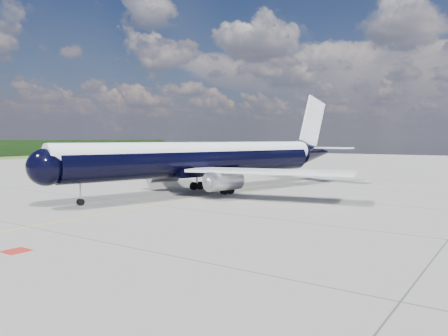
{
  "coord_description": "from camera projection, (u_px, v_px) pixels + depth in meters",
  "views": [
    {
      "loc": [
        34.45,
        -25.65,
        7.46
      ],
      "look_at": [
        5.04,
        16.88,
        4.0
      ],
      "focal_mm": 35.0,
      "sensor_mm": 36.0,
      "label": 1
    }
  ],
  "objects": [
    {
      "name": "taxiway_centerline",
      "position": [
        227.0,
        192.0,
        61.61
      ],
      "size": [
        0.16,
        160.0,
        0.01
      ],
      "primitive_type": "cube",
      "color": "#EEB30C",
      "rests_on": "ground"
    },
    {
      "name": "ground",
      "position": [
        246.0,
        188.0,
        65.72
      ],
      "size": [
        320.0,
        320.0,
        0.0
      ],
      "primitive_type": "plane",
      "color": "gray",
      "rests_on": "ground"
    },
    {
      "name": "main_airliner",
      "position": [
        211.0,
        159.0,
        61.16
      ],
      "size": [
        41.37,
        51.2,
        15.01
      ],
      "rotation": [
        0.0,
        0.0,
        -0.25
      ],
      "color": "black",
      "rests_on": "ground"
    },
    {
      "name": "red_marking",
      "position": [
        16.0,
        251.0,
        29.03
      ],
      "size": [
        1.6,
        1.6,
        0.01
      ],
      "primitive_type": "cube",
      "color": "maroon",
      "rests_on": "ground"
    }
  ]
}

